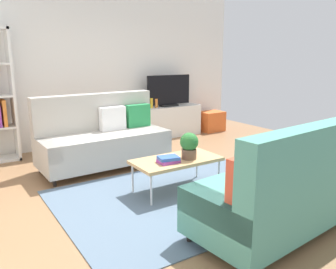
% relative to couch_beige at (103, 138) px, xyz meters
% --- Properties ---
extents(ground_plane, '(7.68, 7.68, 0.00)m').
position_rel_couch_beige_xyz_m(ground_plane, '(0.44, -1.29, -0.45)').
color(ground_plane, '#936B47').
extents(wall_far, '(6.40, 0.12, 2.90)m').
position_rel_couch_beige_xyz_m(wall_far, '(0.44, 1.51, 1.00)').
color(wall_far, white).
rests_on(wall_far, ground_plane).
extents(area_rug, '(2.90, 2.20, 0.01)m').
position_rel_couch_beige_xyz_m(area_rug, '(0.33, -1.62, -0.44)').
color(area_rug, slate).
rests_on(area_rug, ground_plane).
extents(couch_beige, '(1.92, 0.90, 1.10)m').
position_rel_couch_beige_xyz_m(couch_beige, '(0.00, 0.00, 0.00)').
color(couch_beige, '#B2ADA3').
rests_on(couch_beige, ground_plane).
extents(couch_green, '(1.97, 1.00, 1.10)m').
position_rel_couch_beige_xyz_m(couch_green, '(0.68, -2.84, -0.01)').
color(couch_green, teal).
rests_on(couch_green, ground_plane).
extents(coffee_table, '(1.10, 0.56, 0.42)m').
position_rel_couch_beige_xyz_m(coffee_table, '(0.38, -1.42, -0.05)').
color(coffee_table, tan).
rests_on(coffee_table, ground_plane).
extents(tv_console, '(1.40, 0.44, 0.64)m').
position_rel_couch_beige_xyz_m(tv_console, '(1.94, 1.17, -0.13)').
color(tv_console, silver).
rests_on(tv_console, ground_plane).
extents(tv, '(1.00, 0.20, 0.64)m').
position_rel_couch_beige_xyz_m(tv, '(1.94, 1.15, 0.51)').
color(tv, black).
rests_on(tv, tv_console).
extents(storage_trunk, '(0.52, 0.40, 0.44)m').
position_rel_couch_beige_xyz_m(storage_trunk, '(3.04, 1.07, -0.23)').
color(storage_trunk, orange).
rests_on(storage_trunk, ground_plane).
extents(potted_plant, '(0.23, 0.23, 0.33)m').
position_rel_couch_beige_xyz_m(potted_plant, '(0.52, -1.50, 0.15)').
color(potted_plant, brown).
rests_on(potted_plant, coffee_table).
extents(table_book_0, '(0.24, 0.18, 0.04)m').
position_rel_couch_beige_xyz_m(table_book_0, '(0.21, -1.50, -0.01)').
color(table_book_0, purple).
rests_on(table_book_0, coffee_table).
extents(table_book_1, '(0.27, 0.22, 0.04)m').
position_rel_couch_beige_xyz_m(table_book_1, '(0.21, -1.50, 0.03)').
color(table_book_1, '#3359B2').
rests_on(table_book_1, table_book_0).
extents(vase_0, '(0.09, 0.09, 0.16)m').
position_rel_couch_beige_xyz_m(vase_0, '(1.36, 1.22, 0.27)').
color(vase_0, '#4C72B2').
rests_on(vase_0, tv_console).
extents(bottle_0, '(0.06, 0.06, 0.20)m').
position_rel_couch_beige_xyz_m(bottle_0, '(1.51, 1.13, 0.29)').
color(bottle_0, gold).
rests_on(bottle_0, tv_console).
extents(bottle_1, '(0.06, 0.06, 0.18)m').
position_rel_couch_beige_xyz_m(bottle_1, '(1.62, 1.13, 0.28)').
color(bottle_1, orange).
rests_on(bottle_1, tv_console).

